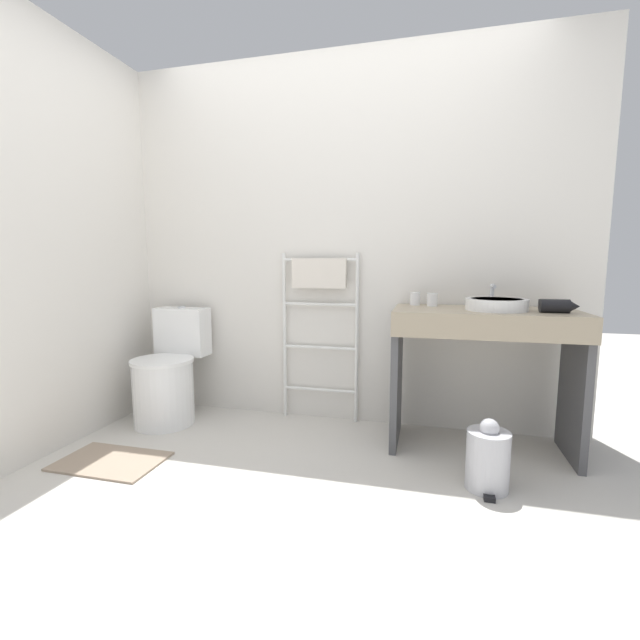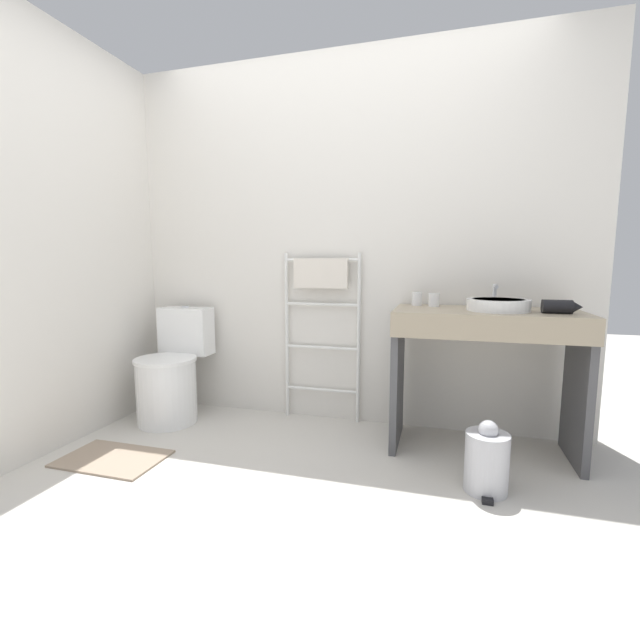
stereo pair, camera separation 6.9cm
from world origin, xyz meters
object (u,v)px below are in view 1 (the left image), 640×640
(toilet, at_px, (168,377))
(cup_near_edge, at_px, (432,300))
(cup_near_wall, at_px, (415,299))
(hair_dryer, at_px, (556,306))
(sink_basin, at_px, (496,304))
(trash_bin, at_px, (488,458))
(towel_radiator, at_px, (319,300))

(toilet, relative_size, cup_near_edge, 9.82)
(cup_near_wall, xyz_separation_m, hair_dryer, (0.74, -0.25, -0.00))
(sink_basin, height_order, trash_bin, sink_basin)
(toilet, distance_m, cup_near_wall, 1.75)
(cup_near_edge, xyz_separation_m, trash_bin, (0.28, -0.61, -0.71))
(toilet, height_order, sink_basin, sink_basin)
(towel_radiator, height_order, sink_basin, towel_radiator)
(hair_dryer, bearing_deg, toilet, 179.65)
(cup_near_wall, bearing_deg, sink_basin, -23.58)
(sink_basin, relative_size, cup_near_wall, 4.12)
(hair_dryer, bearing_deg, towel_radiator, 167.56)
(cup_near_wall, xyz_separation_m, trash_bin, (0.38, -0.65, -0.71))
(sink_basin, relative_size, trash_bin, 0.95)
(trash_bin, bearing_deg, cup_near_wall, 120.63)
(toilet, xyz_separation_m, towel_radiator, (1.00, 0.29, 0.53))
(cup_near_edge, distance_m, hair_dryer, 0.67)
(toilet, xyz_separation_m, hair_dryer, (2.38, -0.01, 0.55))
(cup_near_wall, distance_m, trash_bin, 1.04)
(toilet, xyz_separation_m, cup_near_edge, (1.74, 0.19, 0.55))
(toilet, bearing_deg, cup_near_edge, 6.18)
(towel_radiator, bearing_deg, sink_basin, -13.21)
(towel_radiator, xyz_separation_m, hair_dryer, (1.38, -0.30, 0.02))
(toilet, distance_m, cup_near_edge, 1.84)
(towel_radiator, relative_size, trash_bin, 3.29)
(towel_radiator, distance_m, cup_near_edge, 0.75)
(toilet, height_order, towel_radiator, towel_radiator)
(sink_basin, distance_m, cup_near_edge, 0.38)
(towel_radiator, distance_m, hair_dryer, 1.41)
(cup_near_wall, height_order, hair_dryer, cup_near_wall)
(toilet, distance_m, sink_basin, 2.16)
(towel_radiator, distance_m, sink_basin, 1.12)
(towel_radiator, bearing_deg, toilet, -163.87)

